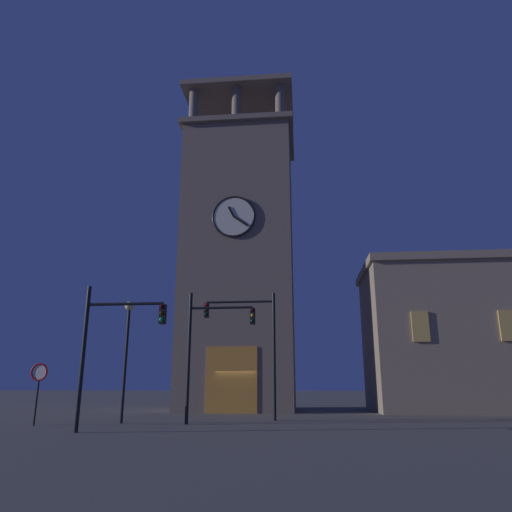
{
  "coord_description": "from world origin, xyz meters",
  "views": [
    {
      "loc": [
        -4.13,
        30.41,
        1.72
      ],
      "look_at": [
        -0.93,
        -2.29,
        10.76
      ],
      "focal_mm": 32.72,
      "sensor_mm": 36.0,
      "label": 1
    }
  ],
  "objects_px": {
    "traffic_signal_mid": "(210,338)",
    "street_lamp": "(127,338)",
    "traffic_signal_near": "(252,334)",
    "traffic_signal_far": "(111,336)",
    "clocktower": "(240,258)",
    "no_horn_sign": "(39,377)"
  },
  "relations": [
    {
      "from": "traffic_signal_near",
      "to": "traffic_signal_mid",
      "type": "bearing_deg",
      "value": 55.79
    },
    {
      "from": "traffic_signal_near",
      "to": "traffic_signal_far",
      "type": "bearing_deg",
      "value": 53.58
    },
    {
      "from": "traffic_signal_mid",
      "to": "street_lamp",
      "type": "relative_size",
      "value": 1.06
    },
    {
      "from": "traffic_signal_far",
      "to": "no_horn_sign",
      "type": "height_order",
      "value": "traffic_signal_far"
    },
    {
      "from": "traffic_signal_mid",
      "to": "no_horn_sign",
      "type": "xyz_separation_m",
      "value": [
        7.29,
        1.38,
        -1.72
      ]
    },
    {
      "from": "traffic_signal_near",
      "to": "street_lamp",
      "type": "xyz_separation_m",
      "value": [
        5.73,
        2.26,
        -0.32
      ]
    },
    {
      "from": "traffic_signal_near",
      "to": "no_horn_sign",
      "type": "relative_size",
      "value": 2.41
    },
    {
      "from": "traffic_signal_far",
      "to": "no_horn_sign",
      "type": "bearing_deg",
      "value": -31.73
    },
    {
      "from": "clocktower",
      "to": "street_lamp",
      "type": "relative_size",
      "value": 4.67
    },
    {
      "from": "clocktower",
      "to": "traffic_signal_near",
      "type": "relative_size",
      "value": 4.14
    },
    {
      "from": "traffic_signal_mid",
      "to": "no_horn_sign",
      "type": "relative_size",
      "value": 2.25
    },
    {
      "from": "clocktower",
      "to": "street_lamp",
      "type": "distance_m",
      "value": 13.49
    },
    {
      "from": "no_horn_sign",
      "to": "traffic_signal_mid",
      "type": "bearing_deg",
      "value": -169.28
    },
    {
      "from": "street_lamp",
      "to": "traffic_signal_near",
      "type": "bearing_deg",
      "value": -158.51
    },
    {
      "from": "traffic_signal_mid",
      "to": "street_lamp",
      "type": "height_order",
      "value": "traffic_signal_mid"
    },
    {
      "from": "traffic_signal_far",
      "to": "no_horn_sign",
      "type": "relative_size",
      "value": 2.09
    },
    {
      "from": "street_lamp",
      "to": "no_horn_sign",
      "type": "height_order",
      "value": "street_lamp"
    },
    {
      "from": "traffic_signal_far",
      "to": "street_lamp",
      "type": "relative_size",
      "value": 0.98
    },
    {
      "from": "street_lamp",
      "to": "no_horn_sign",
      "type": "relative_size",
      "value": 2.13
    },
    {
      "from": "clocktower",
      "to": "traffic_signal_far",
      "type": "distance_m",
      "value": 17.07
    },
    {
      "from": "traffic_signal_mid",
      "to": "traffic_signal_far",
      "type": "bearing_deg",
      "value": 52.26
    },
    {
      "from": "clocktower",
      "to": "no_horn_sign",
      "type": "relative_size",
      "value": 9.95
    }
  ]
}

